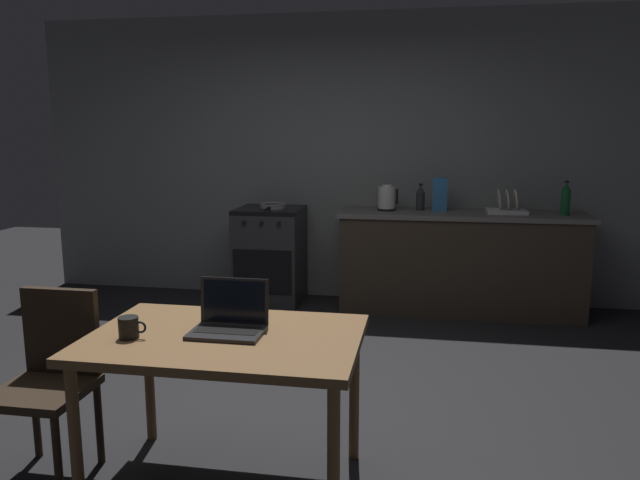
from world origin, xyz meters
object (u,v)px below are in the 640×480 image
at_px(dining_table, 225,351).
at_px(laptop, 229,322).
at_px(stove_oven, 270,255).
at_px(cereal_box, 440,195).
at_px(frying_pan, 273,206).
at_px(coffee_mug, 129,328).
at_px(bottle, 566,199).
at_px(chair, 51,372).
at_px(electric_kettle, 387,198).
at_px(bottle_b, 420,198).
at_px(dish_rack, 507,208).

distance_m(dining_table, laptop, 0.13).
bearing_deg(stove_oven, cereal_box, 0.83).
xyz_separation_m(frying_pan, coffee_mug, (0.14, -3.09, -0.16)).
distance_m(bottle, frying_pan, 2.57).
bearing_deg(frying_pan, stove_oven, 143.49).
relative_size(laptop, cereal_box, 1.08).
bearing_deg(dining_table, chair, -178.81).
height_order(frying_pan, coffee_mug, frying_pan).
xyz_separation_m(stove_oven, cereal_box, (1.56, 0.02, 0.60)).
height_order(electric_kettle, bottle_b, bottle_b).
distance_m(cereal_box, bottle_b, 0.18).
bearing_deg(laptop, bottle, 56.64).
relative_size(stove_oven, dining_table, 0.76).
xyz_separation_m(stove_oven, laptop, (0.58, -2.96, 0.32)).
xyz_separation_m(laptop, electric_kettle, (0.51, 2.97, 0.24)).
distance_m(chair, coffee_mug, 0.54).
distance_m(electric_kettle, frying_pan, 1.06).
bearing_deg(bottle_b, laptop, -104.79).
relative_size(coffee_mug, cereal_box, 0.42).
distance_m(dining_table, coffee_mug, 0.43).
height_order(dining_table, electric_kettle, electric_kettle).
distance_m(stove_oven, frying_pan, 0.48).
height_order(dining_table, bottle, bottle).
bearing_deg(dining_table, laptop, 76.63).
bearing_deg(electric_kettle, laptop, -99.69).
bearing_deg(dish_rack, laptop, -117.62).
distance_m(chair, cereal_box, 3.60).
distance_m(dining_table, electric_kettle, 3.07).
distance_m(chair, bottle_b, 3.56).
height_order(stove_oven, cereal_box, cereal_box).
bearing_deg(bottle, cereal_box, 176.18).
xyz_separation_m(coffee_mug, dish_rack, (1.95, 3.12, 0.18)).
height_order(dining_table, laptop, laptop).
distance_m(bottle, dish_rack, 0.48).
distance_m(laptop, bottle, 3.56).
relative_size(dining_table, laptop, 3.74).
xyz_separation_m(electric_kettle, dish_rack, (1.05, 0.00, -0.06)).
height_order(electric_kettle, bottle, bottle).
bearing_deg(coffee_mug, dining_table, 15.86).
height_order(dining_table, coffee_mug, coffee_mug).
bearing_deg(coffee_mug, stove_oven, 93.30).
xyz_separation_m(electric_kettle, bottle_b, (0.30, 0.08, 0.00)).
bearing_deg(stove_oven, bottle_b, 3.40).
bearing_deg(bottle_b, chair, -118.19).
xyz_separation_m(stove_oven, coffee_mug, (0.18, -3.12, 0.32)).
xyz_separation_m(dining_table, cereal_box, (0.98, 3.03, 0.40)).
bearing_deg(stove_oven, electric_kettle, 0.13).
xyz_separation_m(dining_table, laptop, (0.01, 0.04, 0.12)).
xyz_separation_m(stove_oven, bottle, (2.61, -0.05, 0.59)).
xyz_separation_m(dining_table, coffee_mug, (-0.39, -0.11, 0.12)).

